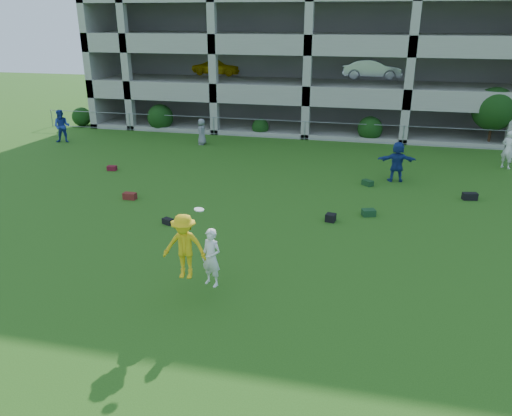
% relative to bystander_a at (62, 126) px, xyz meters
% --- Properties ---
extents(ground, '(100.00, 100.00, 0.00)m').
position_rel_bystander_a_xyz_m(ground, '(14.44, -14.89, -1.00)').
color(ground, '#235114').
rests_on(ground, ground).
extents(bystander_a, '(1.15, 1.00, 2.01)m').
position_rel_bystander_a_xyz_m(bystander_a, '(0.00, 0.00, 0.00)').
color(bystander_a, '#213A97').
rests_on(bystander_a, ground).
extents(bystander_c, '(0.63, 0.84, 1.57)m').
position_rel_bystander_a_xyz_m(bystander_c, '(8.53, 1.44, -0.22)').
color(bystander_c, gray).
rests_on(bystander_c, ground).
extents(bystander_d, '(1.83, 0.80, 1.91)m').
position_rel_bystander_a_xyz_m(bystander_d, '(19.82, -3.37, -0.05)').
color(bystander_d, navy).
rests_on(bystander_d, ground).
extents(bystander_e, '(0.85, 0.81, 1.95)m').
position_rel_bystander_a_xyz_m(bystander_e, '(25.40, 0.18, -0.03)').
color(bystander_e, white).
rests_on(bystander_e, ground).
extents(bag_red_a, '(0.56, 0.32, 0.28)m').
position_rel_bystander_a_xyz_m(bag_red_a, '(8.70, -8.54, -0.86)').
color(bag_red_a, '#5A0F1E').
rests_on(bag_red_a, ground).
extents(bag_black_b, '(0.47, 0.39, 0.22)m').
position_rel_bystander_a_xyz_m(bag_black_b, '(11.35, -10.74, -0.89)').
color(bag_black_b, black).
rests_on(bag_black_b, ground).
extents(bag_green_c, '(0.59, 0.50, 0.26)m').
position_rel_bystander_a_xyz_m(bag_green_c, '(18.69, -8.16, -0.87)').
color(bag_green_c, '#143714').
rests_on(bag_green_c, ground).
extents(crate_d, '(0.41, 0.41, 0.30)m').
position_rel_bystander_a_xyz_m(crate_d, '(17.29, -9.08, -0.85)').
color(crate_d, black).
rests_on(crate_d, ground).
extents(bag_black_e, '(0.65, 0.42, 0.30)m').
position_rel_bystander_a_xyz_m(bag_black_e, '(22.85, -5.30, -0.85)').
color(bag_black_e, black).
rests_on(bag_black_e, ground).
extents(bag_red_f, '(0.48, 0.32, 0.24)m').
position_rel_bystander_a_xyz_m(bag_red_f, '(5.87, -4.84, -0.88)').
color(bag_red_f, '#5C0F1F').
rests_on(bag_red_f, ground).
extents(bag_green_g, '(0.57, 0.56, 0.25)m').
position_rel_bystander_a_xyz_m(bag_green_g, '(18.56, -4.34, -0.88)').
color(bag_green_g, '#143718').
rests_on(bag_green_g, ground).
extents(frisbee_contest, '(1.74, 0.78, 2.20)m').
position_rel_bystander_a_xyz_m(frisbee_contest, '(13.96, -15.27, 0.37)').
color(frisbee_contest, yellow).
rests_on(frisbee_contest, ground).
extents(parking_garage, '(30.00, 14.00, 12.00)m').
position_rel_bystander_a_xyz_m(parking_garage, '(14.43, 12.81, 5.01)').
color(parking_garage, '#9E998C').
rests_on(parking_garage, ground).
extents(fence, '(36.06, 0.06, 1.20)m').
position_rel_bystander_a_xyz_m(fence, '(14.44, 4.11, -0.39)').
color(fence, gray).
rests_on(fence, ground).
extents(shrub_row, '(34.38, 2.52, 3.50)m').
position_rel_bystander_a_xyz_m(shrub_row, '(19.03, 4.81, 0.51)').
color(shrub_row, '#163D11').
rests_on(shrub_row, ground).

